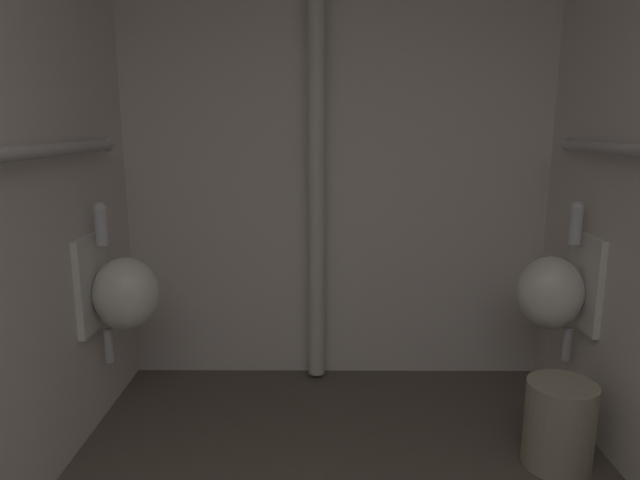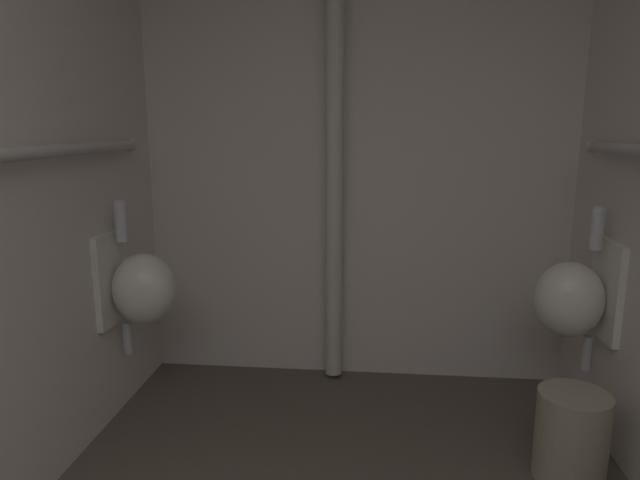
% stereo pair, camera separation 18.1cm
% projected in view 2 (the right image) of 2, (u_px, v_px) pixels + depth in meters
% --- Properties ---
extents(wall_back, '(2.41, 0.06, 2.56)m').
position_uv_depth(wall_back, '(357.00, 148.00, 3.01)').
color(wall_back, silver).
rests_on(wall_back, ground).
extents(urinal_left_mid, '(0.32, 0.30, 0.76)m').
position_uv_depth(urinal_left_mid, '(139.00, 287.00, 2.65)').
color(urinal_left_mid, silver).
extents(urinal_right_far, '(0.32, 0.30, 0.76)m').
position_uv_depth(urinal_right_far, '(574.00, 297.00, 2.49)').
color(urinal_right_far, silver).
extents(standpipe_back_wall, '(0.09, 0.09, 2.51)m').
position_uv_depth(standpipe_back_wall, '(335.00, 148.00, 2.91)').
color(standpipe_back_wall, beige).
rests_on(standpipe_back_wall, ground).
extents(waste_bin, '(0.28, 0.28, 0.37)m').
position_uv_depth(waste_bin, '(571.00, 436.00, 2.24)').
color(waste_bin, '#9E937A').
rests_on(waste_bin, ground).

